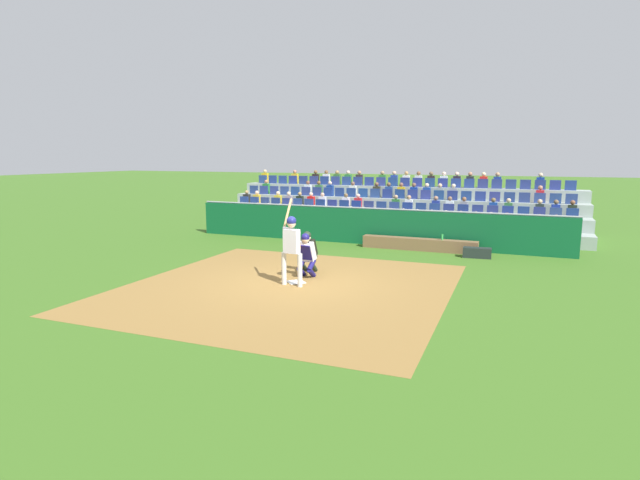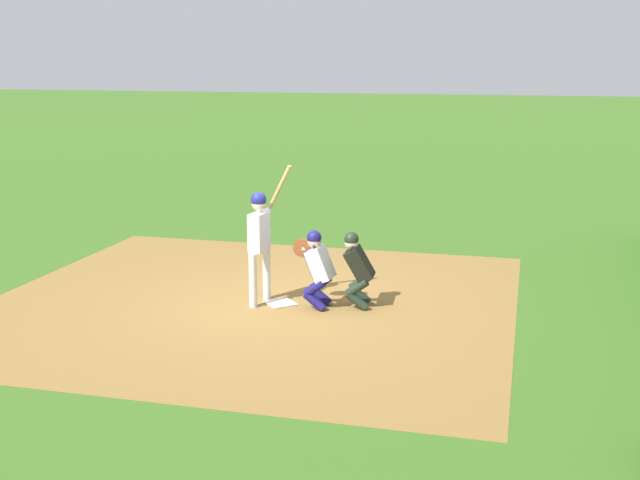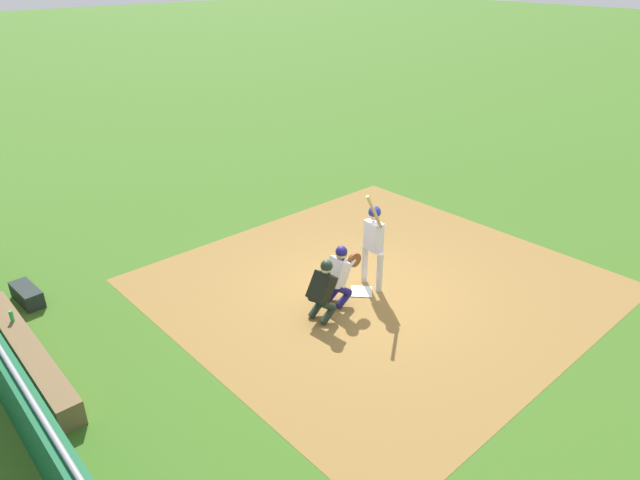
% 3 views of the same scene
% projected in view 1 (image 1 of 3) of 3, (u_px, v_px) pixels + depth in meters
% --- Properties ---
extents(ground_plane, '(160.00, 160.00, 0.00)m').
position_uv_depth(ground_plane, '(296.00, 283.00, 13.63)').
color(ground_plane, '#3B661F').
extents(infield_dirt_patch, '(8.37, 8.71, 0.01)m').
position_uv_depth(infield_dirt_patch, '(288.00, 287.00, 13.17)').
color(infield_dirt_patch, olive).
rests_on(infield_dirt_patch, ground_plane).
extents(home_plate_marker, '(0.62, 0.62, 0.02)m').
position_uv_depth(home_plate_marker, '(296.00, 282.00, 13.62)').
color(home_plate_marker, white).
rests_on(home_plate_marker, infield_dirt_patch).
extents(batter_at_plate, '(0.64, 0.63, 2.29)m').
position_uv_depth(batter_at_plate, '(291.00, 242.00, 13.12)').
color(batter_at_plate, silver).
rests_on(batter_at_plate, ground_plane).
extents(catcher_crouching, '(0.48, 0.72, 1.29)m').
position_uv_depth(catcher_crouching, '(306.00, 253.00, 14.08)').
color(catcher_crouching, navy).
rests_on(catcher_crouching, ground_plane).
extents(home_plate_umpire, '(0.49, 0.52, 1.26)m').
position_uv_depth(home_plate_umpire, '(308.00, 250.00, 14.72)').
color(home_plate_umpire, '#1E2D1F').
rests_on(home_plate_umpire, ground_plane).
extents(dugout_wall, '(14.88, 0.24, 1.44)m').
position_uv_depth(dugout_wall, '(367.00, 226.00, 19.48)').
color(dugout_wall, '#0D532C').
rests_on(dugout_wall, ground_plane).
extents(dugout_bench, '(4.17, 0.40, 0.44)m').
position_uv_depth(dugout_bench, '(419.00, 244.00, 18.26)').
color(dugout_bench, brown).
rests_on(dugout_bench, ground_plane).
extents(water_bottle_on_bench, '(0.07, 0.07, 0.21)m').
position_uv_depth(water_bottle_on_bench, '(442.00, 237.00, 17.85)').
color(water_bottle_on_bench, green).
rests_on(water_bottle_on_bench, dugout_bench).
extents(equipment_duffel_bag, '(0.95, 0.43, 0.35)m').
position_uv_depth(equipment_duffel_bag, '(477.00, 253.00, 16.92)').
color(equipment_duffel_bag, '#1F2825').
rests_on(equipment_duffel_bag, ground_plane).
extents(bleacher_stand, '(16.31, 3.91, 2.69)m').
position_uv_depth(bleacher_stand, '(394.00, 213.00, 23.25)').
color(bleacher_stand, '#94A29A').
rests_on(bleacher_stand, ground_plane).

